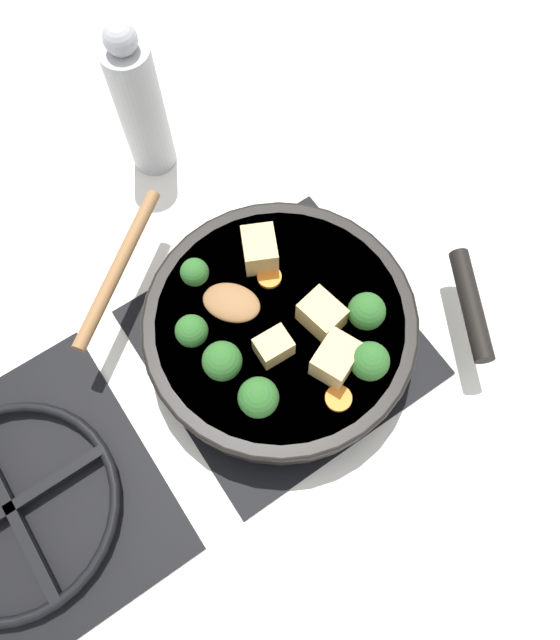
% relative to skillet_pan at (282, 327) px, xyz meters
% --- Properties ---
extents(ground_plane, '(2.40, 2.40, 0.00)m').
position_rel_skillet_pan_xyz_m(ground_plane, '(0.00, 0.00, -0.05)').
color(ground_plane, white).
extents(front_burner_grate, '(0.31, 0.31, 0.03)m').
position_rel_skillet_pan_xyz_m(front_burner_grate, '(0.00, 0.00, -0.04)').
color(front_burner_grate, black).
rests_on(front_burner_grate, ground_plane).
extents(rear_burner_grate, '(0.31, 0.31, 0.03)m').
position_rel_skillet_pan_xyz_m(rear_burner_grate, '(0.00, 0.36, -0.04)').
color(rear_burner_grate, black).
rests_on(rear_burner_grate, ground_plane).
extents(skillet_pan, '(0.34, 0.40, 0.05)m').
position_rel_skillet_pan_xyz_m(skillet_pan, '(0.00, 0.00, 0.00)').
color(skillet_pan, black).
rests_on(skillet_pan, front_burner_grate).
extents(wooden_spoon, '(0.23, 0.22, 0.02)m').
position_rel_skillet_pan_xyz_m(wooden_spoon, '(0.11, 0.08, 0.03)').
color(wooden_spoon, olive).
rests_on(wooden_spoon, skillet_pan).
extents(tofu_cube_center_large, '(0.05, 0.05, 0.04)m').
position_rel_skillet_pan_xyz_m(tofu_cube_center_large, '(-0.03, -0.04, 0.04)').
color(tofu_cube_center_large, '#DBB770').
rests_on(tofu_cube_center_large, skillet_pan).
extents(tofu_cube_near_handle, '(0.06, 0.06, 0.04)m').
position_rel_skillet_pan_xyz_m(tofu_cube_near_handle, '(0.08, -0.02, 0.04)').
color(tofu_cube_near_handle, '#DBB770').
rests_on(tofu_cube_near_handle, skillet_pan).
extents(tofu_cube_east_chunk, '(0.06, 0.06, 0.04)m').
position_rel_skillet_pan_xyz_m(tofu_cube_east_chunk, '(-0.08, -0.02, 0.04)').
color(tofu_cube_east_chunk, '#DBB770').
rests_on(tofu_cube_east_chunk, skillet_pan).
extents(tofu_cube_west_chunk, '(0.03, 0.04, 0.03)m').
position_rel_skillet_pan_xyz_m(tofu_cube_west_chunk, '(-0.03, 0.03, 0.04)').
color(tofu_cube_west_chunk, '#DBB770').
rests_on(tofu_cube_west_chunk, skillet_pan).
extents(broccoli_floret_near_spoon, '(0.04, 0.04, 0.05)m').
position_rel_skillet_pan_xyz_m(broccoli_floret_near_spoon, '(-0.07, 0.08, 0.05)').
color(broccoli_floret_near_spoon, '#709956').
rests_on(broccoli_floret_near_spoon, skillet_pan).
extents(broccoli_floret_center_top, '(0.04, 0.04, 0.05)m').
position_rel_skillet_pan_xyz_m(broccoli_floret_center_top, '(-0.05, -0.08, 0.05)').
color(broccoli_floret_center_top, '#709956').
rests_on(broccoli_floret_center_top, skillet_pan).
extents(broccoli_floret_east_rim, '(0.03, 0.03, 0.04)m').
position_rel_skillet_pan_xyz_m(broccoli_floret_east_rim, '(0.10, 0.05, 0.04)').
color(broccoli_floret_east_rim, '#709956').
rests_on(broccoli_floret_east_rim, skillet_pan).
extents(broccoli_floret_west_rim, '(0.04, 0.04, 0.05)m').
position_rel_skillet_pan_xyz_m(broccoli_floret_west_rim, '(-0.10, -0.04, 0.05)').
color(broccoli_floret_west_rim, '#709956').
rests_on(broccoli_floret_west_rim, skillet_pan).
extents(broccoli_floret_north_edge, '(0.04, 0.04, 0.05)m').
position_rel_skillet_pan_xyz_m(broccoli_floret_north_edge, '(-0.01, 0.09, 0.05)').
color(broccoli_floret_north_edge, '#709956').
rests_on(broccoli_floret_north_edge, skillet_pan).
extents(broccoli_floret_south_cluster, '(0.04, 0.04, 0.04)m').
position_rel_skillet_pan_xyz_m(broccoli_floret_south_cluster, '(0.04, 0.10, 0.05)').
color(broccoli_floret_south_cluster, '#709956').
rests_on(broccoli_floret_south_cluster, skillet_pan).
extents(carrot_slice_orange_thin, '(0.03, 0.03, 0.01)m').
position_rel_skillet_pan_xyz_m(carrot_slice_orange_thin, '(0.05, -0.02, 0.02)').
color(carrot_slice_orange_thin, orange).
rests_on(carrot_slice_orange_thin, skillet_pan).
extents(carrot_slice_near_center, '(0.03, 0.03, 0.01)m').
position_rel_skillet_pan_xyz_m(carrot_slice_near_center, '(-0.11, 0.00, 0.02)').
color(carrot_slice_near_center, orange).
rests_on(carrot_slice_near_center, skillet_pan).
extents(pepper_mill, '(0.06, 0.06, 0.23)m').
position_rel_skillet_pan_xyz_m(pepper_mill, '(0.33, -0.01, 0.05)').
color(pepper_mill, '#B2B2B7').
rests_on(pepper_mill, ground_plane).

